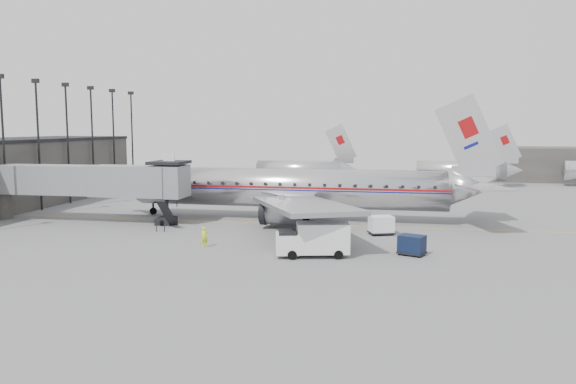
# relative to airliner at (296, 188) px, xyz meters

# --- Properties ---
(ground) EXTENTS (160.00, 160.00, 0.00)m
(ground) POSITION_rel_airliner_xyz_m (-3.04, -8.99, -3.29)
(ground) COLOR slate
(ground) RESTS_ON ground
(hangar) EXTENTS (30.00, 12.00, 6.00)m
(hangar) POSITION_rel_airliner_xyz_m (41.96, 51.01, -0.29)
(hangar) COLOR #383533
(hangar) RESTS_ON ground
(apron_line) EXTENTS (60.00, 0.15, 0.01)m
(apron_line) POSITION_rel_airliner_xyz_m (-0.04, -2.99, -3.29)
(apron_line) COLOR gold
(apron_line) RESTS_ON ground
(jet_bridge) EXTENTS (21.00, 6.20, 7.10)m
(jet_bridge) POSITION_rel_airliner_xyz_m (-19.70, -5.32, 0.89)
(jet_bridge) COLOR slate
(jet_bridge) RESTS_ON ground
(floodlight_masts) EXTENTS (0.90, 42.25, 15.25)m
(floodlight_masts) POSITION_rel_airliner_xyz_m (-30.54, 4.01, 5.07)
(floodlight_masts) COLOR black
(floodlight_masts) RESTS_ON ground
(distant_aircraft_near) EXTENTS (16.39, 3.20, 10.26)m
(distant_aircraft_near) POSITION_rel_airliner_xyz_m (-4.83, 33.01, -0.56)
(distant_aircraft_near) COLOR silver
(distant_aircraft_near) RESTS_ON ground
(distant_aircraft_mid) EXTENTS (16.39, 3.20, 10.26)m
(distant_aircraft_mid) POSITION_rel_airliner_xyz_m (21.17, 37.01, -0.56)
(distant_aircraft_mid) COLOR silver
(distant_aircraft_mid) RESTS_ON ground
(airliner) EXTENTS (41.37, 38.35, 13.09)m
(airliner) POSITION_rel_airliner_xyz_m (0.00, 0.00, 0.00)
(airliner) COLOR silver
(airliner) RESTS_ON ground
(service_van) EXTENTS (5.81, 3.23, 2.58)m
(service_van) POSITION_rel_airliner_xyz_m (4.21, -16.70, -1.94)
(service_van) COLOR white
(service_van) RESTS_ON ground
(baggage_cart_navy) EXTENTS (2.38, 2.14, 1.53)m
(baggage_cart_navy) POSITION_rel_airliner_xyz_m (11.56, -14.86, -2.48)
(baggage_cart_navy) COLOR black
(baggage_cart_navy) RESTS_ON ground
(baggage_cart_white) EXTENTS (2.60, 2.29, 1.70)m
(baggage_cart_white) POSITION_rel_airliner_xyz_m (9.09, -6.99, -2.39)
(baggage_cart_white) COLOR white
(baggage_cart_white) RESTS_ON ground
(ramp_worker) EXTENTS (0.73, 0.67, 1.66)m
(ramp_worker) POSITION_rel_airliner_xyz_m (-4.99, -14.99, -2.46)
(ramp_worker) COLOR #D1F41C
(ramp_worker) RESTS_ON ground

